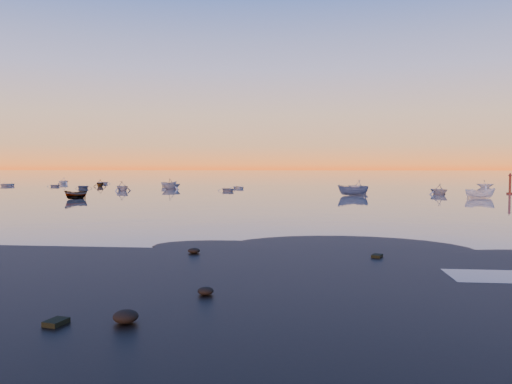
# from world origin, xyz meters

# --- Properties ---
(ground) EXTENTS (600.00, 600.00, 0.00)m
(ground) POSITION_xyz_m (0.00, 100.00, 0.00)
(ground) COLOR slate
(ground) RESTS_ON ground
(mud_lobes) EXTENTS (140.00, 6.00, 0.07)m
(mud_lobes) POSITION_xyz_m (0.00, -1.00, 0.01)
(mud_lobes) COLOR black
(mud_lobes) RESTS_ON ground
(moored_fleet) EXTENTS (124.00, 58.00, 1.20)m
(moored_fleet) POSITION_xyz_m (0.00, 53.00, 0.00)
(moored_fleet) COLOR white
(moored_fleet) RESTS_ON ground
(boat_near_center) EXTENTS (1.69, 3.76, 1.28)m
(boat_near_center) POSITION_xyz_m (23.98, 38.71, 0.00)
(boat_near_center) COLOR white
(boat_near_center) RESTS_ON ground
(boat_near_right) EXTENTS (3.73, 3.05, 1.20)m
(boat_near_right) POSITION_xyz_m (20.88, 46.43, 0.00)
(boat_near_right) COLOR gray
(boat_near_right) RESTS_ON ground
(channel_marker) EXTENTS (0.91, 0.91, 3.23)m
(channel_marker) POSITION_xyz_m (31.55, 48.87, 1.28)
(channel_marker) COLOR #4B1910
(channel_marker) RESTS_ON ground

